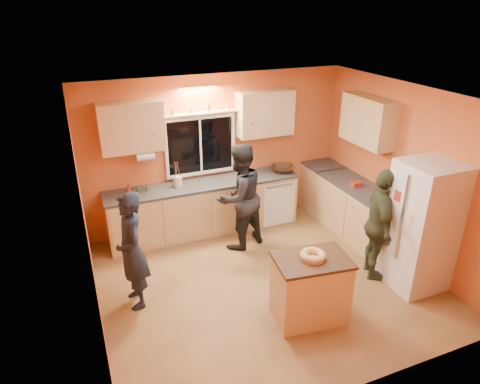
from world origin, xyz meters
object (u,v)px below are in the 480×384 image
person_center (240,197)px  person_right (379,225)px  island (310,288)px  refrigerator (422,227)px  person_left (132,251)px

person_center → person_right: size_ratio=1.05×
island → person_right: bearing=25.4°
refrigerator → person_right: size_ratio=1.10×
person_left → person_right: bearing=74.5°
island → person_center: size_ratio=0.56×
person_center → person_left: bearing=5.7°
refrigerator → island: size_ratio=1.87×
person_left → person_center: size_ratio=0.92×
person_center → person_right: person_center is taller
refrigerator → island: 1.78m
refrigerator → person_right: (-0.39, 0.36, -0.08)m
person_right → person_center: bearing=70.6°
person_left → person_right: person_right is taller
person_right → island: bearing=133.9°
refrigerator → person_center: size_ratio=1.05×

